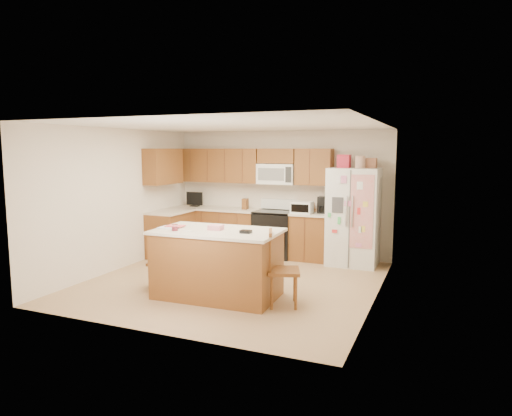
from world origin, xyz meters
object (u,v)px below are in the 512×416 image
at_px(stove, 275,233).
at_px(windsor_chair_left, 162,262).
at_px(refrigerator, 354,216).
at_px(windsor_chair_right, 282,270).
at_px(windsor_chair_back, 240,258).
at_px(island, 217,263).

height_order(stove, windsor_chair_left, stove).
relative_size(refrigerator, windsor_chair_right, 1.96).
height_order(stove, windsor_chair_back, stove).
height_order(windsor_chair_back, windsor_chair_right, windsor_chair_right).
bearing_deg(windsor_chair_right, windsor_chair_left, 178.79).
distance_m(island, windsor_chair_right, 0.99).
distance_m(stove, windsor_chair_back, 2.11).
bearing_deg(windsor_chair_back, stove, 95.19).
bearing_deg(refrigerator, windsor_chair_back, -124.10).
distance_m(stove, refrigerator, 1.63).
xyz_separation_m(island, windsor_chair_back, (0.08, 0.60, -0.05)).
height_order(windsor_chair_left, windsor_chair_right, windsor_chair_right).
bearing_deg(stove, windsor_chair_left, -108.01).
bearing_deg(stove, refrigerator, -2.30).
xyz_separation_m(refrigerator, windsor_chair_back, (-1.38, -2.04, -0.47)).
distance_m(refrigerator, windsor_chair_left, 3.60).
xyz_separation_m(windsor_chair_back, windsor_chair_right, (0.90, -0.60, 0.04)).
bearing_deg(windsor_chair_right, windsor_chair_back, 146.39).
height_order(stove, refrigerator, refrigerator).
bearing_deg(stove, windsor_chair_right, -67.96).
relative_size(island, windsor_chair_left, 2.08).
distance_m(island, windsor_chair_left, 0.97).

